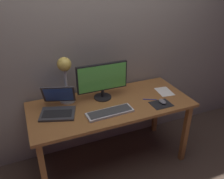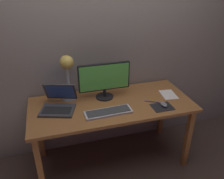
{
  "view_description": "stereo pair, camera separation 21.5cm",
  "coord_description": "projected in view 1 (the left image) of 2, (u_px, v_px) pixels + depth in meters",
  "views": [
    {
      "loc": [
        -0.75,
        -1.82,
        1.9
      ],
      "look_at": [
        -0.01,
        -0.05,
        0.92
      ],
      "focal_mm": 36.99,
      "sensor_mm": 36.0,
      "label": 1
    },
    {
      "loc": [
        -0.54,
        -1.89,
        1.9
      ],
      "look_at": [
        -0.01,
        -0.05,
        0.92
      ],
      "focal_mm": 36.99,
      "sensor_mm": 36.0,
      "label": 2
    }
  ],
  "objects": [
    {
      "name": "laptop",
      "position": [
        58.0,
        104.0,
        2.14
      ],
      "size": [
        0.4,
        0.41,
        0.22
      ],
      "color": "#38383A",
      "rests_on": "desk"
    },
    {
      "name": "pen",
      "position": [
        150.0,
        99.0,
        2.34
      ],
      "size": [
        0.13,
        0.07,
        0.01
      ],
      "primitive_type": "cylinder",
      "rotation": [
        0.0,
        1.57,
        -0.48
      ],
      "color": "#2633A5",
      "rests_on": "desk"
    },
    {
      "name": "mouse",
      "position": [
        162.0,
        101.0,
        2.27
      ],
      "size": [
        0.06,
        0.1,
        0.03
      ],
      "primitive_type": "ellipsoid",
      "color": "slate",
      "rests_on": "mousepad"
    },
    {
      "name": "ground_plane",
      "position": [
        111.0,
        159.0,
        2.62
      ],
      "size": [
        4.8,
        4.8,
        0.0
      ],
      "primitive_type": "plane",
      "color": "#47382D",
      "rests_on": "ground"
    },
    {
      "name": "mousepad",
      "position": [
        161.0,
        104.0,
        2.26
      ],
      "size": [
        0.2,
        0.16,
        0.0
      ],
      "primitive_type": "cube",
      "color": "black",
      "rests_on": "desk"
    },
    {
      "name": "back_wall",
      "position": [
        96.0,
        38.0,
        2.35
      ],
      "size": [
        4.8,
        0.06,
        2.6
      ],
      "primitive_type": "cube",
      "color": "gray",
      "rests_on": "ground"
    },
    {
      "name": "monitor",
      "position": [
        102.0,
        79.0,
        2.28
      ],
      "size": [
        0.52,
        0.18,
        0.37
      ],
      "color": "black",
      "rests_on": "desk"
    },
    {
      "name": "paper_sheet_near_mouse",
      "position": [
        164.0,
        92.0,
        2.5
      ],
      "size": [
        0.17,
        0.23,
        0.0
      ],
      "primitive_type": "cube",
      "rotation": [
        0.0,
        0.0,
        -0.11
      ],
      "color": "white",
      "rests_on": "desk"
    },
    {
      "name": "desk_lamp",
      "position": [
        65.0,
        70.0,
        2.18
      ],
      "size": [
        0.16,
        0.16,
        0.46
      ],
      "color": "beige",
      "rests_on": "desk"
    },
    {
      "name": "desk",
      "position": [
        111.0,
        110.0,
        2.32
      ],
      "size": [
        1.6,
        0.7,
        0.74
      ],
      "color": "#935B2D",
      "rests_on": "ground"
    },
    {
      "name": "keyboard_main",
      "position": [
        110.0,
        112.0,
        2.11
      ],
      "size": [
        0.44,
        0.16,
        0.03
      ],
      "color": "silver",
      "rests_on": "desk"
    }
  ]
}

